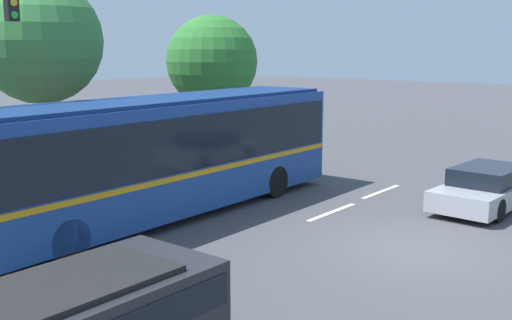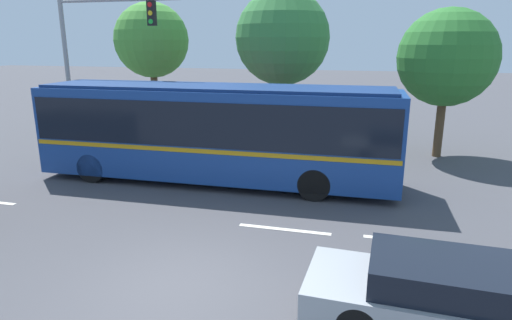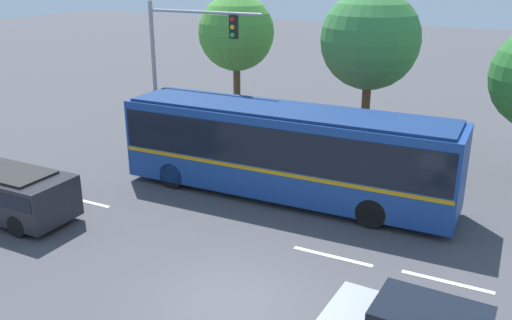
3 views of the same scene
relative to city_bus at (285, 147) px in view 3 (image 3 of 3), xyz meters
The scene contains 10 objects.
ground_plane 7.10m from the city_bus, 76.75° to the right, with size 140.00×140.00×0.00m, color #444449.
city_bus is the anchor object (origin of this frame).
suv_left_lane 9.45m from the city_bus, 141.89° to the right, with size 4.65×2.01×1.66m.
traffic_light_pole 6.70m from the city_bus, 160.92° to the left, with size 5.27×0.24×6.61m.
flowering_hedge 4.53m from the city_bus, 89.62° to the left, with size 9.18×1.36×1.54m.
street_tree_left 10.38m from the city_bus, 128.82° to the left, with size 3.85×3.85×6.69m.
street_tree_centre 7.90m from the city_bus, 83.72° to the left, with size 4.43×4.43×7.09m.
lane_stripe_near 7.48m from the city_bus, 149.08° to the right, with size 2.40×0.16×0.01m, color silver.
lane_stripe_mid 7.35m from the city_bus, 27.90° to the right, with size 2.40×0.16×0.01m, color silver.
lane_stripe_far 4.99m from the city_bus, 47.93° to the right, with size 2.40×0.16×0.01m, color silver.
Camera 3 is at (5.96, -10.28, 7.97)m, focal length 38.51 mm.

